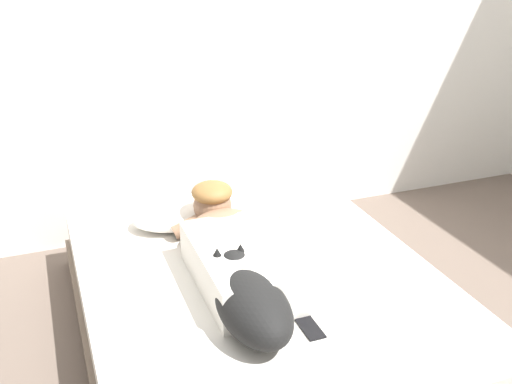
% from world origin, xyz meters
% --- Properties ---
extents(ground_plane, '(12.94, 12.94, 0.00)m').
position_xyz_m(ground_plane, '(0.00, 0.00, 0.00)').
color(ground_plane, '#66564C').
extents(back_wall, '(4.47, 0.12, 2.50)m').
position_xyz_m(back_wall, '(-0.00, 1.41, 1.25)').
color(back_wall, silver).
rests_on(back_wall, ground).
extents(bed, '(1.55, 1.94, 0.33)m').
position_xyz_m(bed, '(-0.30, 0.20, 0.16)').
color(bed, '#726051').
rests_on(bed, ground).
extents(pillow, '(0.52, 0.32, 0.11)m').
position_xyz_m(pillow, '(-0.49, 0.78, 0.38)').
color(pillow, white).
rests_on(pillow, bed).
extents(person_lying, '(0.43, 0.92, 0.27)m').
position_xyz_m(person_lying, '(-0.37, 0.27, 0.43)').
color(person_lying, silver).
rests_on(person_lying, bed).
extents(dog, '(0.26, 0.57, 0.21)m').
position_xyz_m(dog, '(-0.46, -0.15, 0.43)').
color(dog, black).
rests_on(dog, bed).
extents(coffee_cup, '(0.12, 0.09, 0.07)m').
position_xyz_m(coffee_cup, '(-0.00, 0.55, 0.36)').
color(coffee_cup, white).
rests_on(coffee_cup, bed).
extents(cell_phone, '(0.07, 0.14, 0.01)m').
position_xyz_m(cell_phone, '(-0.26, -0.26, 0.33)').
color(cell_phone, black).
rests_on(cell_phone, bed).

